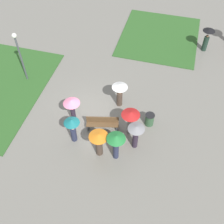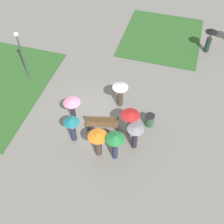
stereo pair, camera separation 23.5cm
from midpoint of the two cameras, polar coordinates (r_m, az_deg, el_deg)
name	(u,v)px [view 1 (the left image)]	position (r m, az deg, el deg)	size (l,w,h in m)	color
ground_plane	(88,116)	(18.01, -5.20, -0.87)	(90.00, 90.00, 0.00)	slate
lawn_patch_far	(159,36)	(24.74, 9.31, 14.92)	(6.30, 7.17, 0.06)	#2D5B26
park_bench	(103,123)	(17.00, -2.33, -2.23)	(2.00, 0.87, 0.90)	brown
lamp_post	(19,51)	(19.71, -18.73, 11.68)	(0.32, 0.32, 3.84)	#474C51
trash_bin	(149,119)	(17.36, 7.24, -1.51)	(0.59, 0.59, 0.84)	#335638
crowd_person_grey	(136,133)	(15.60, 4.43, -4.29)	(0.95, 0.95, 1.83)	#2D2333
crowd_person_white	(120,91)	(17.73, 1.19, 4.25)	(1.00, 1.00, 1.81)	#47382D
crowd_person_red	(130,118)	(16.10, 3.35, -1.19)	(1.08, 1.08, 1.87)	slate
crowd_person_green	(116,142)	(14.96, 0.37, -6.07)	(1.03, 1.03, 2.00)	#282D47
crowd_person_orange	(99,141)	(15.33, -3.13, -5.87)	(1.08, 1.08, 1.80)	#47382D
crowd_person_pink	(72,106)	(16.84, -8.54, 1.30)	(1.01, 1.01, 1.84)	#2D2333
crowd_person_teal	(72,126)	(16.00, -8.48, -2.92)	(0.90, 0.90, 1.85)	#282D47
lone_walker_mid_plaza	(207,37)	(23.44, 18.47, 14.17)	(0.93, 0.93, 1.93)	#1E3328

